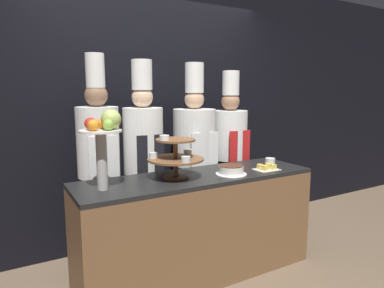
{
  "coord_description": "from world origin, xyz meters",
  "views": [
    {
      "loc": [
        -1.42,
        -2.09,
        1.57
      ],
      "look_at": [
        0.0,
        0.39,
        1.13
      ],
      "focal_mm": 32.0,
      "sensor_mm": 36.0,
      "label": 1
    }
  ],
  "objects_px": {
    "cake_square_tray": "(267,168)",
    "chef_center_right": "(194,152)",
    "chef_center_left": "(144,154)",
    "chef_right": "(230,149)",
    "fruit_pedestal": "(104,134)",
    "chef_left": "(99,158)",
    "tiered_stand": "(175,155)",
    "cake_round": "(231,170)",
    "cup_white": "(270,161)"
  },
  "relations": [
    {
      "from": "cake_square_tray",
      "to": "chef_center_left",
      "type": "relative_size",
      "value": 0.12
    },
    {
      "from": "tiered_stand",
      "to": "chef_right",
      "type": "height_order",
      "value": "chef_right"
    },
    {
      "from": "chef_center_left",
      "to": "chef_center_right",
      "type": "bearing_deg",
      "value": 0.0
    },
    {
      "from": "cup_white",
      "to": "cake_square_tray",
      "type": "bearing_deg",
      "value": -140.37
    },
    {
      "from": "fruit_pedestal",
      "to": "chef_left",
      "type": "distance_m",
      "value": 0.61
    },
    {
      "from": "fruit_pedestal",
      "to": "chef_center_right",
      "type": "bearing_deg",
      "value": 27.32
    },
    {
      "from": "chef_center_left",
      "to": "chef_right",
      "type": "bearing_deg",
      "value": 0.01
    },
    {
      "from": "chef_left",
      "to": "chef_right",
      "type": "height_order",
      "value": "chef_left"
    },
    {
      "from": "cake_square_tray",
      "to": "tiered_stand",
      "type": "bearing_deg",
      "value": 170.46
    },
    {
      "from": "fruit_pedestal",
      "to": "chef_left",
      "type": "height_order",
      "value": "chef_left"
    },
    {
      "from": "chef_left",
      "to": "chef_center_left",
      "type": "height_order",
      "value": "chef_left"
    },
    {
      "from": "fruit_pedestal",
      "to": "cake_round",
      "type": "relative_size",
      "value": 2.19
    },
    {
      "from": "fruit_pedestal",
      "to": "cake_square_tray",
      "type": "relative_size",
      "value": 2.67
    },
    {
      "from": "tiered_stand",
      "to": "cup_white",
      "type": "relative_size",
      "value": 4.95
    },
    {
      "from": "cake_square_tray",
      "to": "chef_left",
      "type": "relative_size",
      "value": 0.11
    },
    {
      "from": "tiered_stand",
      "to": "chef_center_left",
      "type": "height_order",
      "value": "chef_center_left"
    },
    {
      "from": "tiered_stand",
      "to": "chef_left",
      "type": "xyz_separation_m",
      "value": [
        -0.48,
        0.51,
        -0.06
      ]
    },
    {
      "from": "tiered_stand",
      "to": "cake_square_tray",
      "type": "xyz_separation_m",
      "value": [
        0.84,
        -0.14,
        -0.17
      ]
    },
    {
      "from": "cake_square_tray",
      "to": "chef_center_right",
      "type": "bearing_deg",
      "value": 119.33
    },
    {
      "from": "cake_round",
      "to": "chef_right",
      "type": "bearing_deg",
      "value": 54.91
    },
    {
      "from": "chef_center_right",
      "to": "tiered_stand",
      "type": "bearing_deg",
      "value": -132.87
    },
    {
      "from": "tiered_stand",
      "to": "chef_center_left",
      "type": "relative_size",
      "value": 0.24
    },
    {
      "from": "cake_round",
      "to": "chef_left",
      "type": "bearing_deg",
      "value": 145.94
    },
    {
      "from": "cake_round",
      "to": "cake_square_tray",
      "type": "height_order",
      "value": "cake_round"
    },
    {
      "from": "fruit_pedestal",
      "to": "cup_white",
      "type": "bearing_deg",
      "value": 1.33
    },
    {
      "from": "cake_round",
      "to": "chef_center_left",
      "type": "distance_m",
      "value": 0.83
    },
    {
      "from": "cake_square_tray",
      "to": "chef_left",
      "type": "distance_m",
      "value": 1.47
    },
    {
      "from": "chef_right",
      "to": "cake_round",
      "type": "bearing_deg",
      "value": -125.09
    },
    {
      "from": "fruit_pedestal",
      "to": "chef_center_right",
      "type": "height_order",
      "value": "chef_center_right"
    },
    {
      "from": "cake_round",
      "to": "cup_white",
      "type": "xyz_separation_m",
      "value": [
        0.55,
        0.13,
        -0.01
      ]
    },
    {
      "from": "tiered_stand",
      "to": "cake_square_tray",
      "type": "distance_m",
      "value": 0.87
    },
    {
      "from": "chef_left",
      "to": "chef_center_left",
      "type": "xyz_separation_m",
      "value": [
        0.41,
        0.0,
        -0.0
      ]
    },
    {
      "from": "chef_center_left",
      "to": "chef_center_right",
      "type": "xyz_separation_m",
      "value": [
        0.54,
        0.0,
        -0.03
      ]
    },
    {
      "from": "chef_center_left",
      "to": "chef_right",
      "type": "distance_m",
      "value": 0.97
    },
    {
      "from": "cup_white",
      "to": "chef_right",
      "type": "bearing_deg",
      "value": 102.01
    },
    {
      "from": "chef_left",
      "to": "chef_center_right",
      "type": "distance_m",
      "value": 0.95
    },
    {
      "from": "cake_round",
      "to": "chef_center_right",
      "type": "relative_size",
      "value": 0.14
    },
    {
      "from": "cake_square_tray",
      "to": "fruit_pedestal",
      "type": "bearing_deg",
      "value": 175.57
    },
    {
      "from": "cake_square_tray",
      "to": "chef_right",
      "type": "relative_size",
      "value": 0.12
    },
    {
      "from": "tiered_stand",
      "to": "cake_square_tray",
      "type": "relative_size",
      "value": 2.13
    },
    {
      "from": "chef_right",
      "to": "fruit_pedestal",
      "type": "bearing_deg",
      "value": -159.94
    },
    {
      "from": "cake_square_tray",
      "to": "chef_right",
      "type": "bearing_deg",
      "value": 83.92
    },
    {
      "from": "tiered_stand",
      "to": "chef_left",
      "type": "height_order",
      "value": "chef_left"
    },
    {
      "from": "chef_left",
      "to": "chef_center_left",
      "type": "relative_size",
      "value": 1.02
    },
    {
      "from": "cake_round",
      "to": "chef_right",
      "type": "distance_m",
      "value": 0.78
    },
    {
      "from": "cup_white",
      "to": "fruit_pedestal",
      "type": "bearing_deg",
      "value": -178.67
    },
    {
      "from": "cake_round",
      "to": "chef_center_right",
      "type": "height_order",
      "value": "chef_center_right"
    },
    {
      "from": "tiered_stand",
      "to": "fruit_pedestal",
      "type": "height_order",
      "value": "fruit_pedestal"
    },
    {
      "from": "chef_center_left",
      "to": "cake_square_tray",
      "type": "bearing_deg",
      "value": -35.69
    },
    {
      "from": "chef_center_left",
      "to": "tiered_stand",
      "type": "bearing_deg",
      "value": -82.5
    }
  ]
}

